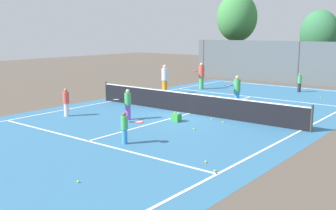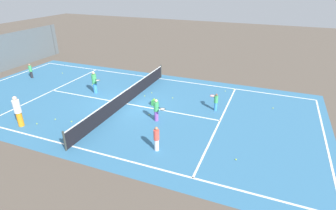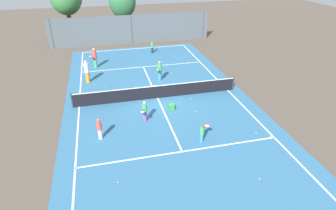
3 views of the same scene
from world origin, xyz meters
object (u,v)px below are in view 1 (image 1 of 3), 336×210
(tennis_ball_2, at_px, (164,95))
(tennis_ball_3, at_px, (215,171))
(player_6, at_px, (237,90))
(tennis_ball_9, at_px, (321,97))
(tennis_ball_1, at_px, (269,105))
(tennis_ball_10, at_px, (276,121))
(tennis_ball_4, at_px, (206,162))
(ball_crate, at_px, (176,118))
(player_2, at_px, (299,83))
(tennis_ball_7, at_px, (194,129))
(tennis_ball_6, at_px, (212,119))
(tennis_ball_0, at_px, (78,182))
(player_0, at_px, (201,76))
(player_1, at_px, (125,127))
(tennis_ball_11, at_px, (168,98))
(player_3, at_px, (66,102))
(player_5, at_px, (127,104))
(tennis_ball_5, at_px, (146,118))
(player_4, at_px, (165,79))
(tennis_ball_12, at_px, (223,122))
(tennis_ball_8, at_px, (158,100))

(tennis_ball_2, height_order, tennis_ball_3, same)
(player_6, bearing_deg, tennis_ball_9, 64.20)
(tennis_ball_1, distance_m, tennis_ball_10, 3.93)
(tennis_ball_4, bearing_deg, ball_crate, 136.36)
(player_2, xyz_separation_m, tennis_ball_4, (3.12, -15.94, -0.59))
(tennis_ball_2, bearing_deg, tennis_ball_7, -42.80)
(tennis_ball_2, relative_size, tennis_ball_6, 1.00)
(tennis_ball_0, distance_m, tennis_ball_1, 13.61)
(player_0, relative_size, player_1, 1.57)
(tennis_ball_2, bearing_deg, player_6, -3.57)
(tennis_ball_11, bearing_deg, player_3, -94.82)
(player_5, distance_m, tennis_ball_5, 1.10)
(player_0, distance_m, tennis_ball_5, 10.06)
(tennis_ball_0, relative_size, tennis_ball_4, 1.00)
(tennis_ball_2, bearing_deg, player_5, -64.38)
(player_1, xyz_separation_m, ball_crate, (-0.75, 3.95, -0.42))
(tennis_ball_5, bearing_deg, player_3, -148.62)
(tennis_ball_3, height_order, tennis_ball_6, same)
(ball_crate, relative_size, tennis_ball_2, 6.45)
(tennis_ball_3, height_order, tennis_ball_9, same)
(player_4, bearing_deg, tennis_ball_11, -44.43)
(player_2, xyz_separation_m, tennis_ball_7, (0.46, -12.73, -0.59))
(ball_crate, distance_m, tennis_ball_12, 2.06)
(player_1, height_order, player_2, player_2)
(tennis_ball_2, bearing_deg, ball_crate, -46.46)
(tennis_ball_3, distance_m, tennis_ball_5, 7.53)
(player_0, relative_size, player_4, 0.98)
(tennis_ball_0, xyz_separation_m, tennis_ball_6, (-1.34, 8.69, 0.00))
(tennis_ball_6, bearing_deg, player_2, 90.13)
(tennis_ball_5, height_order, tennis_ball_6, same)
(tennis_ball_12, bearing_deg, tennis_ball_3, -61.35)
(player_3, xyz_separation_m, tennis_ball_2, (-0.25, 7.55, -0.64))
(tennis_ball_5, bearing_deg, player_5, -122.42)
(player_1, distance_m, tennis_ball_0, 3.87)
(tennis_ball_7, bearing_deg, player_4, 136.08)
(tennis_ball_1, bearing_deg, player_0, 154.93)
(player_1, distance_m, tennis_ball_3, 4.10)
(player_2, height_order, player_3, player_3)
(tennis_ball_5, bearing_deg, tennis_ball_8, 122.91)
(tennis_ball_4, height_order, tennis_ball_8, same)
(player_1, bearing_deg, tennis_ball_3, -7.13)
(player_0, bearing_deg, player_4, -101.49)
(player_1, relative_size, tennis_ball_3, 17.49)
(player_2, relative_size, tennis_ball_4, 18.54)
(player_0, distance_m, ball_crate, 10.36)
(player_5, xyz_separation_m, tennis_ball_11, (-2.19, 5.72, -0.69))
(tennis_ball_2, xyz_separation_m, tennis_ball_10, (8.49, -2.51, 0.00))
(tennis_ball_10, bearing_deg, tennis_ball_7, -120.08)
(player_6, relative_size, tennis_ball_6, 24.92)
(ball_crate, bearing_deg, tennis_ball_12, 30.72)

